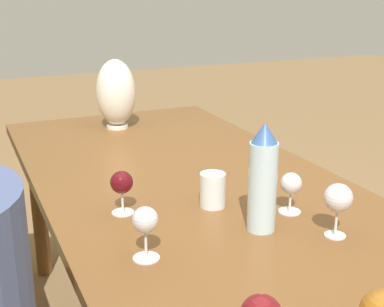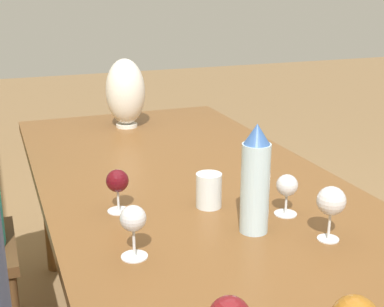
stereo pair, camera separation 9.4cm
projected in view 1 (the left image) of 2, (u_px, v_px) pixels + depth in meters
name	position (u px, v px, depth m)	size (l,w,h in m)	color
dining_table	(209.00, 217.00, 1.66)	(2.34, 0.96, 0.75)	brown
water_bottle	(263.00, 179.00, 1.38)	(0.08, 0.08, 0.29)	silver
water_tumbler	(213.00, 190.00, 1.56)	(0.08, 0.08, 0.10)	silver
vase	(116.00, 93.00, 2.37)	(0.18, 0.18, 0.31)	silver
wine_glass_1	(145.00, 222.00, 1.24)	(0.06, 0.06, 0.13)	silver
wine_glass_3	(291.00, 185.00, 1.50)	(0.06, 0.06, 0.12)	silver
wine_glass_5	(338.00, 199.00, 1.35)	(0.07, 0.07, 0.14)	silver
wine_glass_6	(122.00, 184.00, 1.50)	(0.06, 0.06, 0.13)	silver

